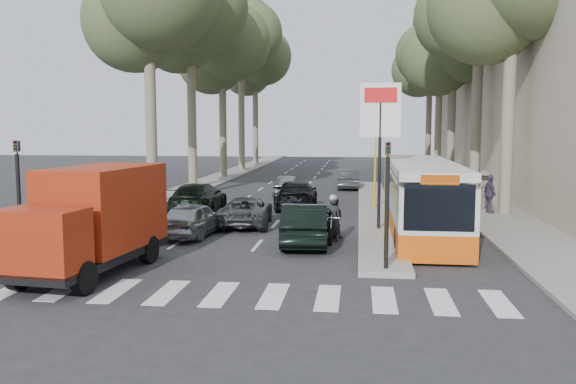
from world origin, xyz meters
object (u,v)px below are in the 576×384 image
object	(u,v)px
red_truck	(93,218)
city_bus	(422,196)
dark_hatchback	(305,224)
motorcycle	(333,219)
silver_hatchback	(193,219)

from	to	relation	value
red_truck	city_bus	bearing A→B (deg)	43.06
dark_hatchback	motorcycle	bearing A→B (deg)	-140.52
city_bus	motorcycle	size ratio (longest dim) A/B	5.35
silver_hatchback	motorcycle	bearing A→B (deg)	-175.33
silver_hatchback	red_truck	world-z (taller)	red_truck
dark_hatchback	city_bus	distance (m)	4.75
dark_hatchback	motorcycle	size ratio (longest dim) A/B	2.20
red_truck	city_bus	size ratio (longest dim) A/B	0.54
city_bus	motorcycle	distance (m)	3.56
dark_hatchback	red_truck	world-z (taller)	red_truck
red_truck	motorcycle	xyz separation A→B (m)	(6.30, 5.53, -0.78)
dark_hatchback	motorcycle	distance (m)	1.25
silver_hatchback	city_bus	size ratio (longest dim) A/B	0.36
red_truck	city_bus	world-z (taller)	red_truck
silver_hatchback	city_bus	world-z (taller)	city_bus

